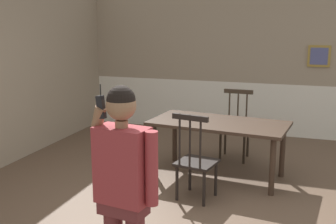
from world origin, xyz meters
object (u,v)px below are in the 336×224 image
object	(u,v)px
dining_table	(219,128)
chair_by_doorway	(195,160)
chair_near_window	(235,127)
person_figure	(124,184)

from	to	relation	value
dining_table	chair_by_doorway	size ratio (longest dim) A/B	1.78
dining_table	chair_near_window	world-z (taller)	chair_near_window
chair_near_window	chair_by_doorway	bearing A→B (deg)	84.77
chair_near_window	chair_by_doorway	world-z (taller)	chair_by_doorway
chair_near_window	dining_table	bearing A→B (deg)	85.00
chair_by_doorway	person_figure	distance (m)	1.96
chair_near_window	person_figure	distance (m)	3.59
chair_near_window	chair_by_doorway	size ratio (longest dim) A/B	0.99
chair_near_window	chair_by_doorway	xyz separation A→B (m)	(-0.18, -1.66, -0.00)
dining_table	person_figure	xyz separation A→B (m)	(-0.12, -2.73, 0.26)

